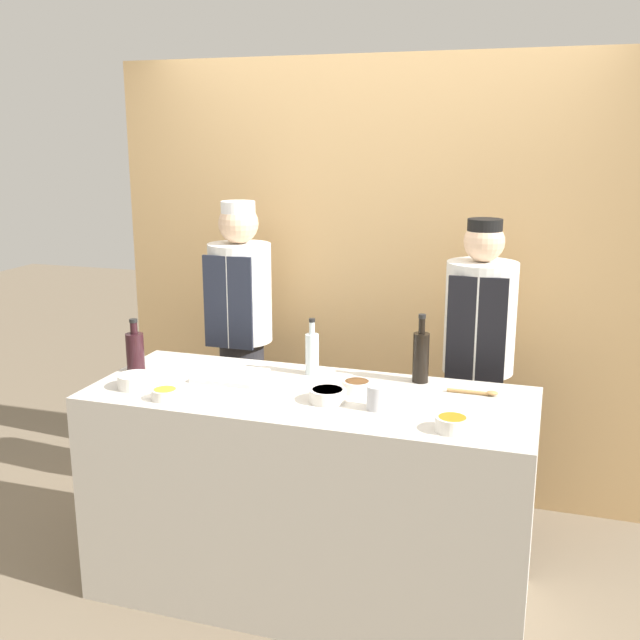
# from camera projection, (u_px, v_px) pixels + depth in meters

# --- Properties ---
(ground_plane) EXTENTS (14.00, 14.00, 0.00)m
(ground_plane) POSITION_uv_depth(u_px,v_px,m) (310.00, 589.00, 3.37)
(ground_plane) COLOR #756651
(cabinet_wall) EXTENTS (2.95, 0.18, 2.40)m
(cabinet_wall) POSITION_uv_depth(u_px,v_px,m) (376.00, 281.00, 4.17)
(cabinet_wall) COLOR tan
(cabinet_wall) RESTS_ON ground_plane
(counter) EXTENTS (1.87, 0.74, 0.94)m
(counter) POSITION_uv_depth(u_px,v_px,m) (310.00, 494.00, 3.26)
(counter) COLOR beige
(counter) RESTS_ON ground_plane
(sauce_bowl_brown) EXTENTS (0.12, 0.12, 0.05)m
(sauce_bowl_brown) POSITION_uv_depth(u_px,v_px,m) (357.00, 386.00, 3.15)
(sauce_bowl_brown) COLOR white
(sauce_bowl_brown) RESTS_ON counter
(sauce_bowl_green) EXTENTS (0.15, 0.15, 0.06)m
(sauce_bowl_green) POSITION_uv_depth(u_px,v_px,m) (135.00, 380.00, 3.20)
(sauce_bowl_green) COLOR white
(sauce_bowl_green) RESTS_ON counter
(sauce_bowl_purple) EXTENTS (0.15, 0.15, 0.05)m
(sauce_bowl_purple) POSITION_uv_depth(u_px,v_px,m) (327.00, 395.00, 3.04)
(sauce_bowl_purple) COLOR white
(sauce_bowl_purple) RESTS_ON counter
(sauce_bowl_orange) EXTENTS (0.12, 0.12, 0.05)m
(sauce_bowl_orange) POSITION_uv_depth(u_px,v_px,m) (452.00, 423.00, 2.73)
(sauce_bowl_orange) COLOR white
(sauce_bowl_orange) RESTS_ON counter
(sauce_bowl_yellow) EXTENTS (0.11, 0.11, 0.04)m
(sauce_bowl_yellow) POSITION_uv_depth(u_px,v_px,m) (165.00, 393.00, 3.06)
(sauce_bowl_yellow) COLOR white
(sauce_bowl_yellow) RESTS_ON counter
(cutting_board) EXTENTS (0.29, 0.24, 0.02)m
(cutting_board) POSITION_uv_depth(u_px,v_px,m) (230.00, 376.00, 3.34)
(cutting_board) COLOR white
(cutting_board) RESTS_ON counter
(bottle_wine) EXTENTS (0.08, 0.08, 0.24)m
(bottle_wine) POSITION_uv_depth(u_px,v_px,m) (135.00, 351.00, 3.42)
(bottle_wine) COLOR black
(bottle_wine) RESTS_ON counter
(bottle_clear) EXTENTS (0.06, 0.06, 0.26)m
(bottle_clear) POSITION_uv_depth(u_px,v_px,m) (312.00, 352.00, 3.37)
(bottle_clear) COLOR silver
(bottle_clear) RESTS_ON counter
(bottle_soy) EXTENTS (0.07, 0.07, 0.30)m
(bottle_soy) POSITION_uv_depth(u_px,v_px,m) (421.00, 356.00, 3.26)
(bottle_soy) COLOR black
(bottle_soy) RESTS_ON counter
(cup_steel) EXTENTS (0.08, 0.08, 0.10)m
(cup_steel) POSITION_uv_depth(u_px,v_px,m) (377.00, 398.00, 2.94)
(cup_steel) COLOR #B7B7BC
(cup_steel) RESTS_ON counter
(wooden_spoon) EXTENTS (0.21, 0.04, 0.02)m
(wooden_spoon) POSITION_uv_depth(u_px,v_px,m) (478.00, 392.00, 3.12)
(wooden_spoon) COLOR #B2844C
(wooden_spoon) RESTS_ON counter
(chef_left) EXTENTS (0.33, 0.33, 1.66)m
(chef_left) POSITION_uv_depth(u_px,v_px,m) (241.00, 343.00, 4.00)
(chef_left) COLOR #28282D
(chef_left) RESTS_ON ground_plane
(chef_right) EXTENTS (0.34, 0.34, 1.61)m
(chef_right) POSITION_uv_depth(u_px,v_px,m) (477.00, 371.00, 3.64)
(chef_right) COLOR #28282D
(chef_right) RESTS_ON ground_plane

